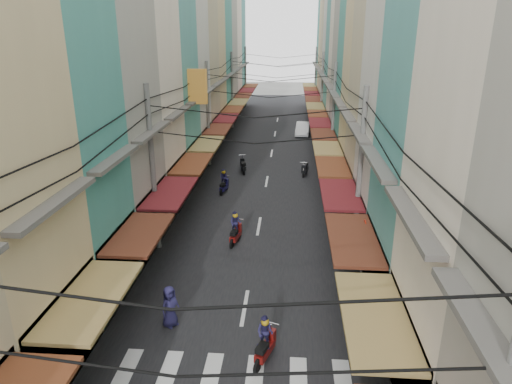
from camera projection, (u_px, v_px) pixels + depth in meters
The scene contains 15 objects.
ground at pixel (249, 282), 20.07m from camera, with size 160.00×160.00×0.00m, color slate.
road at pixel (271, 159), 38.84m from camera, with size 10.00×80.00×0.02m, color black.
sidewalk_left at pixel (195, 158), 39.30m from camera, with size 3.00×80.00×0.06m, color gray.
sidewalk_right at pixel (348, 161), 38.36m from camera, with size 3.00×80.00×0.06m, color gray.
crosswalk at pixel (232, 380), 14.43m from camera, with size 7.55×2.40×0.01m.
building_row_left at pixel (160, 39), 32.88m from camera, with size 7.80×67.67×23.70m.
building_row_right at pixel (383, 45), 31.75m from camera, with size 7.80×68.98×22.59m.
utility_poles at pixel (268, 88), 31.93m from camera, with size 10.20×66.13×8.20m.
white_car at pixel (302, 135), 47.87m from camera, with size 4.55×1.78×1.60m, color silver.
bicycle at pixel (384, 255), 22.42m from camera, with size 0.65×1.74×1.20m, color black.
moving_scooters at pixel (251, 211), 26.55m from camera, with size 5.97×23.00×1.74m.
parked_scooters at pixel (377, 343), 15.42m from camera, with size 12.85×14.84×1.02m.
pedestrians at pixel (168, 232), 22.52m from camera, with size 13.26×21.33×2.24m.
market_umbrella at pixel (422, 287), 15.61m from camera, with size 2.33×2.33×2.46m.
traffic_sign at pixel (364, 238), 18.88m from camera, with size 0.10×0.69×3.14m.
Camera 1 is at (1.65, -17.48, 10.50)m, focal length 32.00 mm.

